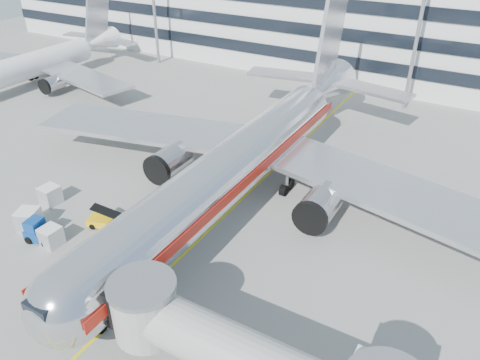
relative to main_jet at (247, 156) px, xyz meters
The scene contains 11 objects.
ground 12.46m from the main_jet, 90.00° to the right, with size 180.00×180.00×0.00m, color gray.
lead_in_line 4.57m from the main_jet, 90.00° to the right, with size 0.25×70.00×0.01m, color yellow.
main_jet is the anchor object (origin of this frame).
terminal 46.36m from the main_jet, 90.00° to the left, with size 150.00×24.25×15.60m.
second_jet 45.64m from the main_jet, 165.95° to the left, with size 38.21×36.52×12.04m.
belt_loader 13.65m from the main_jet, 125.73° to the right, with size 4.34×2.62×2.03m.
baggage_tug 19.21m from the main_jet, 127.34° to the right, with size 2.89×2.10×2.00m.
cargo_container_left 18.96m from the main_jet, 145.19° to the right, with size 1.75×1.75×1.74m.
cargo_container_right 20.11m from the main_jet, 133.63° to the right, with size 2.29×2.29×1.86m.
cargo_container_front 18.44m from the main_jet, 124.37° to the right, with size 1.60×1.60×1.65m.
ramp_worker 13.96m from the main_jet, 115.88° to the right, with size 0.59×0.39×1.62m, color #ADF119.
Camera 1 is at (18.76, -22.12, 24.59)m, focal length 35.00 mm.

